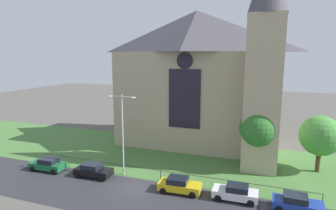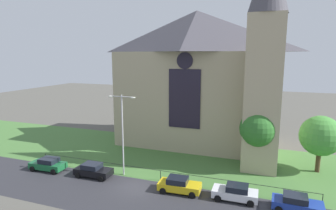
{
  "view_description": "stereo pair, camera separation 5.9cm",
  "coord_description": "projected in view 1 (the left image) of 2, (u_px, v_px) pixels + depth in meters",
  "views": [
    {
      "loc": [
        12.34,
        -24.54,
        13.49
      ],
      "look_at": [
        0.73,
        8.0,
        7.39
      ],
      "focal_mm": 30.14,
      "sensor_mm": 36.0,
      "label": 1
    },
    {
      "loc": [
        12.4,
        -24.52,
        13.49
      ],
      "look_at": [
        0.73,
        8.0,
        7.39
      ],
      "focal_mm": 30.14,
      "sensor_mm": 36.0,
      "label": 2
    }
  ],
  "objects": [
    {
      "name": "ground",
      "position": [
        168.0,
        155.0,
        38.47
      ],
      "size": [
        160.0,
        160.0,
        0.0
      ],
      "primitive_type": "plane",
      "color": "#56544C"
    },
    {
      "name": "parked_car_black",
      "position": [
        93.0,
        170.0,
        31.69
      ],
      "size": [
        4.24,
        2.1,
        1.51
      ],
      "rotation": [
        0.0,
        0.0,
        0.02
      ],
      "color": "black",
      "rests_on": "ground"
    },
    {
      "name": "tree_right_far",
      "position": [
        320.0,
        136.0,
        32.42
      ],
      "size": [
        4.64,
        4.64,
        6.69
      ],
      "color": "#4C3823",
      "rests_on": "ground"
    },
    {
      "name": "parked_car_green",
      "position": [
        48.0,
        164.0,
        33.44
      ],
      "size": [
        4.27,
        2.17,
        1.51
      ],
      "rotation": [
        0.0,
        0.0,
        3.18
      ],
      "color": "#196033",
      "rests_on": "ground"
    },
    {
      "name": "road_asphalt",
      "position": [
        126.0,
        196.0,
        27.34
      ],
      "size": [
        120.0,
        8.0,
        0.01
      ],
      "primitive_type": "cube",
      "color": "#2D2D33",
      "rests_on": "ground"
    },
    {
      "name": "grass_verge",
      "position": [
        163.0,
        161.0,
        36.61
      ],
      "size": [
        120.0,
        20.0,
        0.01
      ],
      "primitive_type": "cube",
      "color": "#477538",
      "rests_on": "ground"
    },
    {
      "name": "parked_car_yellow",
      "position": [
        179.0,
        185.0,
        28.1
      ],
      "size": [
        4.28,
        2.19,
        1.51
      ],
      "rotation": [
        0.0,
        0.0,
        0.05
      ],
      "color": "gold",
      "rests_on": "ground"
    },
    {
      "name": "iron_railing",
      "position": [
        161.0,
        172.0,
        30.74
      ],
      "size": [
        31.66,
        0.07,
        1.13
      ],
      "color": "black",
      "rests_on": "ground"
    },
    {
      "name": "streetlamp_near",
      "position": [
        122.0,
        126.0,
        31.29
      ],
      "size": [
        3.37,
        0.26,
        9.25
      ],
      "color": "#B2B2B7",
      "rests_on": "ground"
    },
    {
      "name": "parked_car_white",
      "position": [
        236.0,
        192.0,
        26.58
      ],
      "size": [
        4.23,
        2.08,
        1.51
      ],
      "rotation": [
        0.0,
        0.0,
        3.16
      ],
      "color": "silver",
      "rests_on": "ground"
    },
    {
      "name": "parked_car_blue",
      "position": [
        297.0,
        203.0,
        24.61
      ],
      "size": [
        4.27,
        2.16,
        1.51
      ],
      "rotation": [
        0.0,
        0.0,
        -0.04
      ],
      "color": "#1E3899",
      "rests_on": "ground"
    },
    {
      "name": "tree_right_near",
      "position": [
        258.0,
        129.0,
        32.42
      ],
      "size": [
        4.2,
        4.2,
        7.24
      ],
      "color": "brown",
      "rests_on": "ground"
    },
    {
      "name": "church_building",
      "position": [
        200.0,
        77.0,
        42.24
      ],
      "size": [
        23.2,
        16.2,
        26.0
      ],
      "color": "tan",
      "rests_on": "ground"
    }
  ]
}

